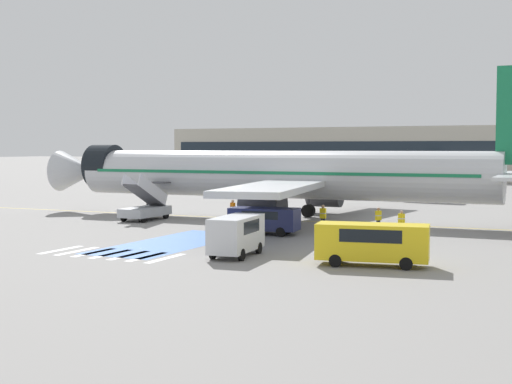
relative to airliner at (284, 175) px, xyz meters
name	(u,v)px	position (x,y,z in m)	size (l,w,h in m)	color
ground_plane	(253,220)	(-2.45, -0.72, -3.69)	(600.00, 600.00, 0.00)	gray
apron_leadline_yellow	(276,220)	(-0.67, -0.03, -3.69)	(0.20, 79.22, 0.01)	gold
apron_stand_patch_blue	(173,243)	(-0.67, -15.60, -3.69)	(4.85, 12.71, 0.01)	#2856A8
apron_walkway_bar_0	(61,250)	(-4.87, -21.03, -3.69)	(0.44, 3.60, 0.01)	silver
apron_walkway_bar_1	(77,251)	(-3.67, -21.03, -3.69)	(0.44, 3.60, 0.01)	silver
apron_walkway_bar_2	(94,253)	(-2.47, -21.03, -3.69)	(0.44, 3.60, 0.01)	silver
apron_walkway_bar_3	(111,254)	(-1.27, -21.03, -3.69)	(0.44, 3.60, 0.01)	silver
apron_walkway_bar_4	(129,255)	(-0.07, -21.03, -3.69)	(0.44, 3.60, 0.01)	silver
apron_walkway_bar_5	(147,257)	(1.13, -21.03, -3.69)	(0.44, 3.60, 0.01)	silver
apron_walkway_bar_6	(166,258)	(2.33, -21.03, -3.69)	(0.44, 3.60, 0.01)	silver
airliner	(284,175)	(0.00, 0.00, 0.00)	(45.38, 33.57, 11.70)	silver
boarding_stairs_forward	(146,208)	(-10.17, -4.90, -2.72)	(2.39, 5.30, 3.86)	#ADB2BA
fuel_tanker	(417,185)	(4.85, 25.35, -1.89)	(8.98, 3.82, 3.56)	#38383D
service_van_0	(264,218)	(2.59, -9.26, -2.59)	(4.85, 2.57, 1.81)	#1E234C
service_van_1	(372,241)	(12.94, -18.52, -2.42)	(5.79, 2.86, 2.11)	yellow
service_van_2	(236,233)	(5.39, -18.74, -2.39)	(2.23, 4.50, 2.18)	silver
ground_crew_0	(323,216)	(5.53, -5.78, -2.60)	(0.45, 0.28, 1.88)	#191E38
ground_crew_1	(233,209)	(-3.13, -3.04, -2.67)	(0.49, 0.40, 1.77)	black
ground_crew_2	(401,221)	(11.16, -5.88, -2.71)	(0.49, 0.39, 1.71)	#191E38
ground_crew_3	(378,218)	(9.19, -4.58, -2.70)	(0.41, 0.49, 1.72)	#191E38
terminal_building	(376,153)	(-15.17, 77.27, 1.12)	(81.49, 12.10, 9.61)	#B2AD9E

